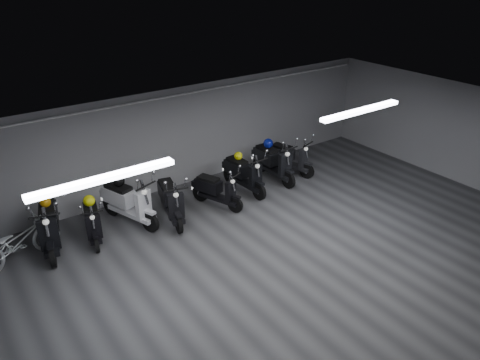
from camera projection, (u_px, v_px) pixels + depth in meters
floor at (283, 280)px, 9.32m from camera, size 14.00×10.00×0.01m
ceiling at (290, 152)px, 8.08m from camera, size 14.00×10.00×0.01m
back_wall at (164, 142)px, 12.35m from camera, size 14.00×0.01×2.80m
fluor_strip_left at (104, 178)px, 7.27m from camera, size 2.40×0.18×0.08m
fluor_strip_right at (361, 111)px, 10.40m from camera, size 2.40×0.18×0.08m
conduit at (162, 98)px, 11.75m from camera, size 13.60×0.05×0.05m
scooter_0 at (48, 220)px, 9.98m from camera, size 1.15×2.11×1.49m
scooter_1 at (92, 216)px, 10.40m from camera, size 0.93×1.71×1.21m
scooter_2 at (128, 196)px, 10.97m from camera, size 1.28×2.11×1.49m
scooter_3 at (171, 195)px, 11.12m from camera, size 1.05×1.97×1.40m
scooter_5 at (217, 185)px, 11.76m from camera, size 1.12×1.76×1.24m
scooter_7 at (244, 168)px, 12.49m from camera, size 0.73×1.90×1.39m
scooter_8 at (274, 157)px, 13.14m from camera, size 0.66×1.96×1.46m
scooter_9 at (290, 153)px, 13.58m from camera, size 1.07×1.87×1.32m
bicycle at (16, 238)px, 9.60m from camera, size 2.00×1.17×1.22m
helmet_0 at (45, 202)px, 10.08m from camera, size 0.23×0.23×0.23m
helmet_1 at (89, 201)px, 10.47m from camera, size 0.27×0.27×0.27m
helmet_2 at (268, 143)px, 13.20m from camera, size 0.28×0.28×0.28m
helmet_3 at (119, 181)px, 10.98m from camera, size 0.28×0.28×0.28m
helmet_4 at (238, 156)px, 12.55m from camera, size 0.23×0.23×0.23m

